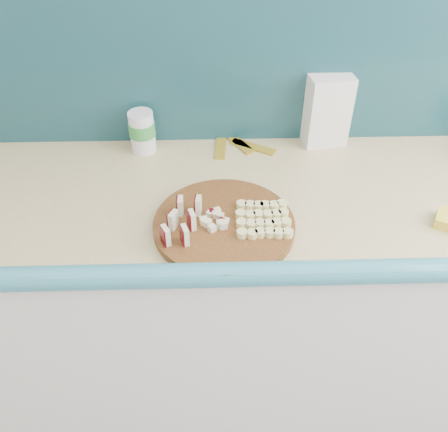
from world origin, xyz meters
The scene contains 9 objects.
kitchen_counter centered at (0.10, 1.50, 0.46)m, with size 2.20×0.63×0.91m.
backsplash centered at (0.10, 1.79, 1.16)m, with size 2.20×0.02×0.50m, color teal.
cutting_board centered at (0.12, 1.36, 0.92)m, with size 0.36×0.36×0.02m, color #411F0D.
apple_wedges centered at (0.02, 1.34, 0.96)m, with size 0.09×0.14×0.05m.
apple_chunks centered at (0.10, 1.36, 0.94)m, with size 0.06×0.06×0.02m.
banana_slices centered at (0.22, 1.36, 0.94)m, with size 0.13×0.13×0.02m.
flour_bag centered at (0.44, 1.76, 1.02)m, with size 0.13×0.09×0.22m, color silver.
canister centered at (-0.12, 1.72, 0.98)m, with size 0.08×0.08×0.13m.
banana_peel centered at (0.17, 1.74, 0.91)m, with size 0.19×0.16×0.01m.
Camera 1 is at (0.09, 0.43, 1.77)m, focal length 40.00 mm.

